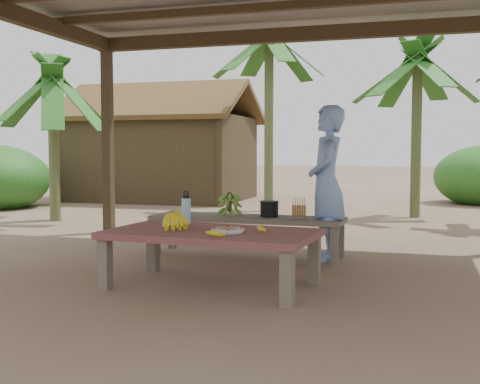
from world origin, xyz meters
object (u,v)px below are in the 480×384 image
(ripe_banana_bunch, at_px, (172,219))
(bench, at_px, (247,221))
(work_table, at_px, (211,238))
(cooking_pot, at_px, (269,209))
(plate, at_px, (228,230))
(water_flask, at_px, (186,210))
(woman, at_px, (327,183))

(ripe_banana_bunch, bearing_deg, bench, 81.47)
(work_table, relative_size, ripe_banana_bunch, 6.70)
(work_table, bearing_deg, bench, 99.19)
(cooking_pot, bearing_deg, plate, -88.28)
(plate, height_order, cooking_pot, cooking_pot)
(water_flask, bearing_deg, work_table, -44.36)
(work_table, xyz_separation_m, cooking_pot, (0.12, 1.63, 0.10))
(cooking_pot, distance_m, woman, 0.72)
(work_table, distance_m, bench, 1.61)
(work_table, distance_m, water_flask, 0.58)
(plate, bearing_deg, work_table, 158.59)
(water_flask, height_order, cooking_pot, water_flask)
(ripe_banana_bunch, xyz_separation_m, cooking_pot, (0.49, 1.63, -0.05))
(plate, relative_size, cooking_pot, 1.40)
(ripe_banana_bunch, relative_size, cooking_pot, 1.37)
(ripe_banana_bunch, relative_size, water_flask, 0.88)
(woman, bearing_deg, work_table, -36.89)
(woman, bearing_deg, water_flask, -54.71)
(work_table, height_order, woman, woman)
(work_table, distance_m, ripe_banana_bunch, 0.40)
(bench, relative_size, cooking_pot, 10.84)
(woman, bearing_deg, ripe_banana_bunch, -46.69)
(plate, height_order, water_flask, water_flask)
(water_flask, relative_size, cooking_pot, 1.56)
(cooking_pot, bearing_deg, work_table, -94.28)
(ripe_banana_bunch, bearing_deg, water_flask, 92.54)
(work_table, relative_size, plate, 6.55)
(plate, distance_m, water_flask, 0.73)
(plate, bearing_deg, woman, 70.23)
(bench, height_order, water_flask, water_flask)
(plate, height_order, woman, woman)
(ripe_banana_bunch, height_order, woman, woman)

